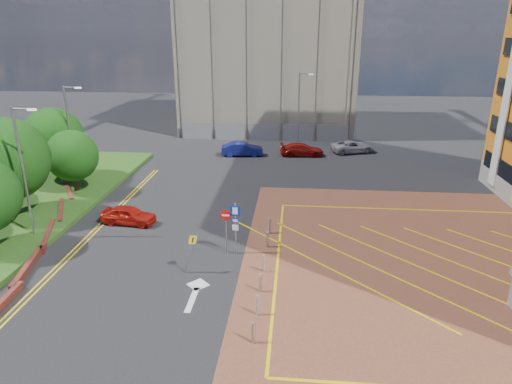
# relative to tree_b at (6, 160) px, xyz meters

# --- Properties ---
(ground) EXTENTS (140.00, 140.00, 0.00)m
(ground) POSITION_rel_tree_b_xyz_m (15.50, -5.00, -4.24)
(ground) COLOR black
(ground) RESTS_ON ground
(forecourt) EXTENTS (26.00, 26.00, 0.02)m
(forecourt) POSITION_rel_tree_b_xyz_m (29.50, -5.00, -4.23)
(forecourt) COLOR brown
(forecourt) RESTS_ON ground
(retaining_wall) EXTENTS (6.06, 20.33, 0.40)m
(retaining_wall) POSITION_rel_tree_b_xyz_m (3.70, -3.00, -4.04)
(retaining_wall) COLOR maroon
(retaining_wall) RESTS_ON ground
(tree_b) EXTENTS (5.60, 5.60, 6.74)m
(tree_b) POSITION_rel_tree_b_xyz_m (0.00, 0.00, 0.00)
(tree_b) COLOR #3D2B1C
(tree_b) RESTS_ON grass_bed
(tree_c) EXTENTS (4.00, 4.00, 4.90)m
(tree_c) POSITION_rel_tree_b_xyz_m (2.00, 5.00, -1.04)
(tree_c) COLOR #3D2B1C
(tree_c) RESTS_ON grass_bed
(tree_d) EXTENTS (5.00, 5.00, 6.08)m
(tree_d) POSITION_rel_tree_b_xyz_m (-1.00, 8.00, -0.37)
(tree_d) COLOR #3D2B1C
(tree_d) RESTS_ON grass_bed
(lamp_left_near) EXTENTS (1.53, 0.16, 8.00)m
(lamp_left_near) POSITION_rel_tree_b_xyz_m (3.08, -3.00, 0.42)
(lamp_left_near) COLOR #9EA0A8
(lamp_left_near) RESTS_ON grass_bed
(lamp_left_far) EXTENTS (1.53, 0.16, 8.00)m
(lamp_left_far) POSITION_rel_tree_b_xyz_m (1.08, 7.00, 0.42)
(lamp_left_far) COLOR #9EA0A8
(lamp_left_far) RESTS_ON grass_bed
(lamp_back) EXTENTS (1.53, 0.16, 8.00)m
(lamp_back) POSITION_rel_tree_b_xyz_m (19.58, 23.00, 0.12)
(lamp_back) COLOR #9EA0A8
(lamp_back) RESTS_ON ground
(sign_cluster) EXTENTS (1.17, 0.12, 3.20)m
(sign_cluster) POSITION_rel_tree_b_xyz_m (15.80, -4.02, -2.28)
(sign_cluster) COLOR #9EA0A8
(sign_cluster) RESTS_ON ground
(warning_sign) EXTENTS (0.77, 0.42, 2.25)m
(warning_sign) POSITION_rel_tree_b_xyz_m (13.91, -6.44, -2.81)
(warning_sign) COLOR #9EA0A8
(warning_sign) RESTS_ON ground
(bollard_row) EXTENTS (0.14, 11.14, 0.90)m
(bollard_row) POSITION_rel_tree_b_xyz_m (17.80, -6.67, -3.77)
(bollard_row) COLOR #9EA0A8
(bollard_row) RESTS_ON forecourt
(construction_building) EXTENTS (21.20, 19.20, 22.00)m
(construction_building) POSITION_rel_tree_b_xyz_m (15.50, 35.00, 6.76)
(construction_building) COLOR gray
(construction_building) RESTS_ON ground
(construction_fence) EXTENTS (21.60, 0.06, 2.00)m
(construction_fence) POSITION_rel_tree_b_xyz_m (16.50, 25.00, -3.24)
(construction_fence) COLOR gray
(construction_fence) RESTS_ON ground
(car_red_left) EXTENTS (3.83, 1.89, 1.26)m
(car_red_left) POSITION_rel_tree_b_xyz_m (8.20, -0.28, -3.61)
(car_red_left) COLOR #B5180F
(car_red_left) RESTS_ON ground
(car_blue_back) EXTENTS (4.46, 2.01, 1.42)m
(car_blue_back) POSITION_rel_tree_b_xyz_m (13.76, 17.88, -3.52)
(car_blue_back) COLOR navy
(car_blue_back) RESTS_ON ground
(car_red_back) EXTENTS (4.58, 2.08, 1.30)m
(car_red_back) POSITION_rel_tree_b_xyz_m (19.94, 18.43, -3.59)
(car_red_back) COLOR #9B140D
(car_red_back) RESTS_ON ground
(car_silver_back) EXTENTS (5.05, 3.47, 1.28)m
(car_silver_back) POSITION_rel_tree_b_xyz_m (25.35, 20.25, -3.59)
(car_silver_back) COLOR silver
(car_silver_back) RESTS_ON ground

